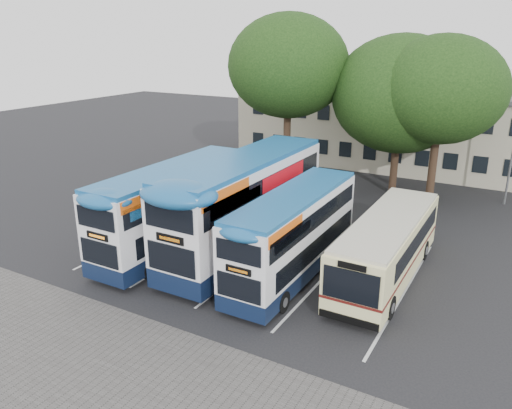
{
  "coord_description": "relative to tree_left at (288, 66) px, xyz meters",
  "views": [
    {
      "loc": [
        7.06,
        -14.59,
        10.46
      ],
      "look_at": [
        -4.03,
        5.0,
        2.74
      ],
      "focal_mm": 35.0,
      "sensor_mm": 36.0,
      "label": 1
    }
  ],
  "objects": [
    {
      "name": "bus_dd_mid",
      "position": [
        3.36,
        -11.34,
        -5.71
      ],
      "size": [
        2.84,
        11.7,
        4.88
      ],
      "color": "#0F1B38",
      "rests_on": "ground"
    },
    {
      "name": "paving_strip",
      "position": [
        6.15,
        -21.71,
        -8.39
      ],
      "size": [
        40.0,
        6.0,
        0.01
      ],
      "primitive_type": "cube",
      "color": "#595654",
      "rests_on": "ground"
    },
    {
      "name": "ground",
      "position": [
        8.15,
        -16.71,
        -8.4
      ],
      "size": [
        120.0,
        120.0,
        0.0
      ],
      "primitive_type": "plane",
      "color": "black",
      "rests_on": "ground"
    },
    {
      "name": "depot_building",
      "position": [
        8.15,
        10.28,
        -5.24
      ],
      "size": [
        32.4,
        8.4,
        6.2
      ],
      "color": "#BBAD97",
      "rests_on": "ground"
    },
    {
      "name": "tree_mid",
      "position": [
        7.18,
        1.98,
        -1.66
      ],
      "size": [
        8.97,
        8.97,
        10.56
      ],
      "color": "black",
      "rests_on": "ground"
    },
    {
      "name": "bay_lines",
      "position": [
        4.4,
        -11.71,
        -8.39
      ],
      "size": [
        14.12,
        11.0,
        0.01
      ],
      "color": "silver",
      "rests_on": "ground"
    },
    {
      "name": "bus_single",
      "position": [
        10.28,
        -10.72,
        -6.76
      ],
      "size": [
        2.46,
        9.68,
        2.89
      ],
      "color": "#FDF5A9",
      "rests_on": "ground"
    },
    {
      "name": "bus_dd_right",
      "position": [
        6.56,
        -12.56,
        -6.23
      ],
      "size": [
        2.28,
        9.43,
        3.92
      ],
      "color": "#0F1B38",
      "rests_on": "ground"
    },
    {
      "name": "tree_left",
      "position": [
        0.0,
        0.0,
        0.0
      ],
      "size": [
        8.17,
        8.17,
        11.89
      ],
      "color": "black",
      "rests_on": "ground"
    },
    {
      "name": "bus_dd_left",
      "position": [
        0.03,
        -12.68,
        -6.03
      ],
      "size": [
        2.5,
        10.32,
        4.3
      ],
      "color": "#0F1B38",
      "rests_on": "ground"
    },
    {
      "name": "tree_right",
      "position": [
        9.9,
        0.68,
        -1.12
      ],
      "size": [
        7.65,
        7.65,
        10.55
      ],
      "color": "black",
      "rests_on": "ground"
    }
  ]
}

